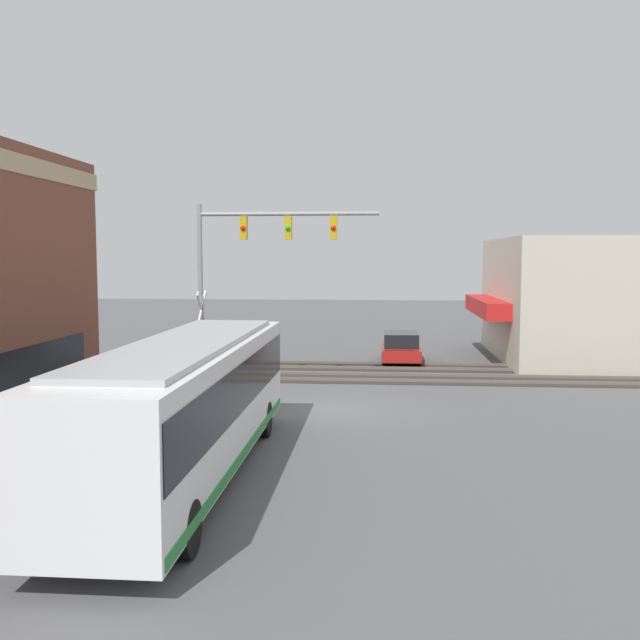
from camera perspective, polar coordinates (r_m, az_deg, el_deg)
ground_plane at (r=24.14m, az=0.97°, el=-7.13°), size 120.00×120.00×0.00m
shop_building at (r=37.82m, az=20.54°, el=1.57°), size 11.53×9.91×6.00m
city_bus at (r=16.74m, az=-10.53°, el=-6.49°), size 12.21×2.59×3.21m
traffic_signal_gantry at (r=28.36m, az=-5.42°, el=5.46°), size 0.42×7.20×7.18m
crossing_signal at (r=27.70m, az=-9.40°, el=-0.80°), size 1.41×1.18×3.81m
rail_track_near at (r=30.01m, az=1.75°, el=-4.65°), size 2.60×60.00×0.15m
rail_track_far at (r=33.16m, az=2.05°, el=-3.72°), size 2.60×60.00×0.15m
parked_car_red at (r=34.75m, az=6.48°, el=-2.26°), size 4.38×1.82×1.46m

